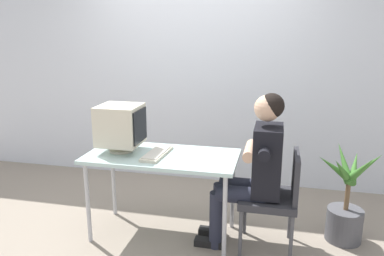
{
  "coord_description": "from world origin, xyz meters",
  "views": [
    {
      "loc": [
        0.93,
        -2.9,
        1.78
      ],
      "look_at": [
        0.26,
        0.0,
        1.0
      ],
      "focal_mm": 35.24,
      "sensor_mm": 36.0,
      "label": 1
    }
  ],
  "objects_px": {
    "office_chair": "(276,194)",
    "person_seated": "(255,165)",
    "crt_monitor": "(121,125)",
    "potted_plant": "(346,205)",
    "keyboard": "(157,153)",
    "desk": "(162,162)"
  },
  "relations": [
    {
      "from": "crt_monitor",
      "to": "potted_plant",
      "type": "bearing_deg",
      "value": 7.28
    },
    {
      "from": "crt_monitor",
      "to": "office_chair",
      "type": "distance_m",
      "value": 1.42
    },
    {
      "from": "desk",
      "to": "person_seated",
      "type": "height_order",
      "value": "person_seated"
    },
    {
      "from": "desk",
      "to": "office_chair",
      "type": "relative_size",
      "value": 1.53
    },
    {
      "from": "person_seated",
      "to": "crt_monitor",
      "type": "bearing_deg",
      "value": 178.65
    },
    {
      "from": "desk",
      "to": "keyboard",
      "type": "xyz_separation_m",
      "value": [
        -0.04,
        -0.02,
        0.08
      ]
    },
    {
      "from": "office_chair",
      "to": "person_seated",
      "type": "xyz_separation_m",
      "value": [
        -0.18,
        0.0,
        0.23
      ]
    },
    {
      "from": "desk",
      "to": "crt_monitor",
      "type": "xyz_separation_m",
      "value": [
        -0.37,
        0.02,
        0.3
      ]
    },
    {
      "from": "desk",
      "to": "office_chair",
      "type": "distance_m",
      "value": 0.98
    },
    {
      "from": "crt_monitor",
      "to": "keyboard",
      "type": "xyz_separation_m",
      "value": [
        0.33,
        -0.04,
        -0.22
      ]
    },
    {
      "from": "keyboard",
      "to": "office_chair",
      "type": "relative_size",
      "value": 0.51
    },
    {
      "from": "keyboard",
      "to": "potted_plant",
      "type": "height_order",
      "value": "potted_plant"
    },
    {
      "from": "office_chair",
      "to": "person_seated",
      "type": "height_order",
      "value": "person_seated"
    },
    {
      "from": "desk",
      "to": "keyboard",
      "type": "relative_size",
      "value": 2.98
    },
    {
      "from": "crt_monitor",
      "to": "potted_plant",
      "type": "xyz_separation_m",
      "value": [
        1.93,
        0.25,
        -0.66
      ]
    },
    {
      "from": "office_chair",
      "to": "person_seated",
      "type": "relative_size",
      "value": 0.64
    },
    {
      "from": "office_chair",
      "to": "person_seated",
      "type": "distance_m",
      "value": 0.29
    },
    {
      "from": "crt_monitor",
      "to": "potted_plant",
      "type": "height_order",
      "value": "crt_monitor"
    },
    {
      "from": "office_chair",
      "to": "person_seated",
      "type": "bearing_deg",
      "value": 180.0
    },
    {
      "from": "potted_plant",
      "to": "person_seated",
      "type": "bearing_deg",
      "value": -160.52
    },
    {
      "from": "desk",
      "to": "potted_plant",
      "type": "distance_m",
      "value": 1.62
    },
    {
      "from": "office_chair",
      "to": "desk",
      "type": "bearing_deg",
      "value": 179.29
    }
  ]
}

